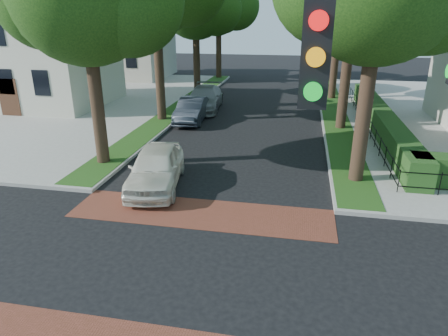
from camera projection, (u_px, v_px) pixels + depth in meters
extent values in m
plane|color=black|center=(173.00, 268.00, 10.79)|extent=(120.00, 120.00, 0.00)
cube|color=gray|center=(10.00, 99.00, 31.60)|extent=(30.00, 30.00, 0.15)
cube|color=brown|center=(201.00, 213.00, 13.72)|extent=(9.00, 2.20, 0.01)
cube|color=#1D3F12|center=(334.00, 112.00, 27.26)|extent=(1.60, 29.80, 0.02)
cube|color=#1D3F12|center=(182.00, 105.00, 29.17)|extent=(1.60, 29.80, 0.02)
cylinder|color=black|center=(367.00, 88.00, 14.84)|extent=(0.56, 0.56, 7.35)
cylinder|color=black|center=(347.00, 60.00, 22.10)|extent=(0.56, 0.56, 7.70)
cylinder|color=black|center=(336.00, 55.00, 30.53)|extent=(0.56, 0.56, 6.65)
sphere|color=#15350E|center=(340.00, 5.00, 29.26)|extent=(5.80, 5.80, 5.80)
sphere|color=#15350E|center=(362.00, 11.00, 29.39)|extent=(4.35, 4.35, 4.35)
sphere|color=#15350E|center=(320.00, 10.00, 29.44)|extent=(4.06, 4.06, 4.06)
cylinder|color=black|center=(330.00, 44.00, 38.70)|extent=(0.56, 0.56, 7.00)
sphere|color=#15350E|center=(333.00, 3.00, 37.36)|extent=(6.00, 6.00, 6.00)
sphere|color=#15350E|center=(351.00, 7.00, 37.49)|extent=(4.50, 4.50, 4.50)
sphere|color=#15350E|center=(317.00, 6.00, 37.55)|extent=(4.20, 4.20, 4.20)
cylinder|color=black|center=(95.00, 84.00, 16.85)|extent=(0.56, 0.56, 7.00)
cylinder|color=black|center=(158.00, 53.00, 23.98)|extent=(0.56, 0.56, 8.05)
cylinder|color=black|center=(196.00, 51.00, 32.43)|extent=(0.56, 0.56, 6.86)
sphere|color=#15350E|center=(195.00, 3.00, 31.12)|extent=(5.60, 5.60, 5.60)
sphere|color=#15350E|center=(215.00, 8.00, 31.27)|extent=(4.20, 4.20, 4.20)
sphere|color=#15350E|center=(177.00, 7.00, 31.29)|extent=(3.92, 3.92, 3.92)
cylinder|color=black|center=(219.00, 42.00, 40.62)|extent=(0.56, 0.56, 7.14)
sphere|color=#15350E|center=(218.00, 2.00, 39.25)|extent=(6.20, 6.20, 6.20)
sphere|color=#15350E|center=(236.00, 6.00, 39.37)|extent=(4.65, 4.65, 4.65)
sphere|color=#15350E|center=(203.00, 5.00, 39.45)|extent=(4.34, 4.34, 4.34)
cube|color=#143B15|center=(381.00, 119.00, 22.89)|extent=(1.00, 18.00, 1.20)
cube|color=beige|center=(41.00, 58.00, 28.77)|extent=(9.00, 8.00, 6.50)
cube|color=#BBB8A8|center=(123.00, 44.00, 41.59)|extent=(9.00, 8.00, 6.50)
cube|color=black|center=(315.00, 56.00, 3.83)|extent=(0.28, 0.22, 1.00)
cylinder|color=red|center=(319.00, 20.00, 3.59)|extent=(0.18, 0.05, 0.18)
cylinder|color=orange|center=(316.00, 57.00, 3.71)|extent=(0.18, 0.05, 0.18)
cylinder|color=#0CB226|center=(313.00, 92.00, 3.82)|extent=(0.18, 0.05, 0.18)
imported|color=silver|center=(156.00, 167.00, 15.63)|extent=(2.64, 4.92, 1.59)
imported|color=#1E242D|center=(192.00, 110.00, 25.15)|extent=(1.84, 4.57, 1.48)
imported|color=gray|center=(204.00, 98.00, 28.21)|extent=(2.73, 5.77, 1.63)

